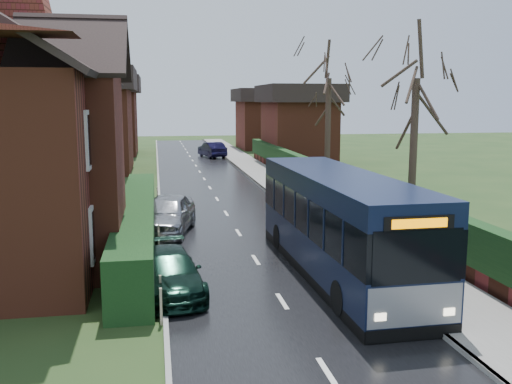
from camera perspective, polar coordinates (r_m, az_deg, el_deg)
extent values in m
plane|color=#33461E|center=(17.15, 1.15, -8.68)|extent=(140.00, 140.00, 0.00)
cube|color=black|center=(26.73, -3.00, -2.17)|extent=(6.00, 100.00, 0.02)
cube|color=slate|center=(27.54, 5.81, -1.74)|extent=(2.50, 100.00, 0.14)
cube|color=gray|center=(27.25, 3.38, -1.82)|extent=(0.12, 100.00, 0.14)
cube|color=gray|center=(26.53, -9.56, -2.28)|extent=(0.12, 100.00, 0.10)
cube|color=black|center=(21.49, -11.75, -3.00)|extent=(1.20, 16.00, 1.60)
cube|color=brown|center=(27.96, 8.87, -1.16)|extent=(0.30, 50.00, 0.60)
cube|color=black|center=(27.81, 8.92, 0.67)|extent=(0.60, 50.00, 1.20)
cube|color=brown|center=(18.30, -17.25, 1.67)|extent=(2.50, 4.00, 6.00)
cube|color=brown|center=(25.78, -21.71, 17.34)|extent=(0.90, 1.40, 2.20)
cube|color=silver|center=(16.52, -15.97, -3.98)|extent=(0.08, 1.20, 1.60)
cube|color=black|center=(16.52, -15.87, -3.98)|extent=(0.03, 0.95, 1.35)
cube|color=silver|center=(16.15, -16.38, 5.05)|extent=(0.08, 1.20, 1.60)
cube|color=black|center=(16.14, -16.27, 5.05)|extent=(0.03, 0.95, 1.35)
cube|color=silver|center=(20.42, -14.84, -1.46)|extent=(0.08, 1.20, 1.60)
cube|color=black|center=(20.42, -14.76, -1.45)|extent=(0.03, 0.95, 1.35)
cube|color=silver|center=(20.12, -15.15, 5.84)|extent=(0.08, 1.20, 1.60)
cube|color=black|center=(20.12, -15.06, 5.84)|extent=(0.03, 0.95, 1.35)
cube|color=silver|center=(24.35, -14.08, 0.25)|extent=(0.08, 1.20, 1.60)
cube|color=black|center=(24.35, -14.01, 0.26)|extent=(0.03, 0.95, 1.35)
cube|color=silver|center=(24.10, -14.32, 6.37)|extent=(0.08, 1.20, 1.60)
cube|color=black|center=(24.10, -14.25, 6.37)|extent=(0.03, 0.95, 1.35)
cube|color=silver|center=(26.82, -13.72, 1.07)|extent=(0.08, 1.20, 1.60)
cube|color=black|center=(26.82, -13.66, 1.07)|extent=(0.03, 0.95, 1.35)
cube|color=silver|center=(26.59, -13.93, 6.62)|extent=(0.08, 1.20, 1.60)
cube|color=black|center=(26.59, -13.87, 6.62)|extent=(0.03, 0.95, 1.35)
cube|color=#0E1732|center=(17.56, 8.18, -5.47)|extent=(2.51, 10.19, 1.05)
cube|color=black|center=(17.32, 8.26, -2.01)|extent=(2.53, 10.19, 1.11)
cube|color=#0E1732|center=(17.17, 8.33, 0.80)|extent=(2.51, 10.19, 0.61)
cube|color=black|center=(17.74, 8.13, -7.62)|extent=(2.51, 10.19, 0.32)
cube|color=gray|center=(13.14, 15.55, -10.86)|extent=(2.22, 0.16, 0.92)
cube|color=black|center=(12.79, 15.82, -6.23)|extent=(2.08, 0.12, 1.20)
cube|color=black|center=(12.62, 15.96, -2.99)|extent=(1.62, 0.11, 0.32)
cube|color=#FF8C00|center=(12.58, 16.05, -3.03)|extent=(1.27, 0.07, 0.20)
cube|color=black|center=(13.36, 15.45, -13.40)|extent=(2.26, 0.18, 0.28)
cube|color=#FFF2CC|center=(12.83, 12.33, -12.12)|extent=(0.26, 0.06, 0.17)
cube|color=#FFF2CC|center=(13.52, 18.75, -11.27)|extent=(0.26, 0.06, 0.17)
cylinder|color=black|center=(14.41, 8.49, -10.44)|extent=(0.28, 0.89, 0.89)
cylinder|color=black|center=(15.21, 16.02, -9.64)|extent=(0.28, 0.89, 0.89)
cylinder|color=black|center=(20.39, 2.36, -4.50)|extent=(0.28, 0.89, 0.89)
cylinder|color=black|center=(20.96, 7.92, -4.20)|extent=(0.28, 0.89, 0.89)
imported|color=#A9ABAE|center=(22.98, -8.90, -2.20)|extent=(2.82, 4.83, 1.54)
imported|color=black|center=(15.95, -8.68, -7.96)|extent=(2.06, 4.19, 1.17)
imported|color=black|center=(53.30, -4.42, 4.25)|extent=(2.46, 4.56, 1.43)
cylinder|color=slate|center=(19.99, 8.78, -1.92)|extent=(0.08, 0.08, 2.90)
cube|color=silver|center=(19.79, 8.86, 1.62)|extent=(0.16, 0.44, 0.33)
cube|color=silver|center=(19.85, 8.83, 0.43)|extent=(0.14, 0.39, 0.29)
cylinder|color=#362820|center=(22.63, 15.42, 3.21)|extent=(0.29, 0.29, 6.07)
cylinder|color=#362720|center=(36.41, 7.19, 6.02)|extent=(0.36, 0.36, 6.61)
cylinder|color=#31261D|center=(29.43, -23.65, 4.41)|extent=(0.29, 0.29, 6.42)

